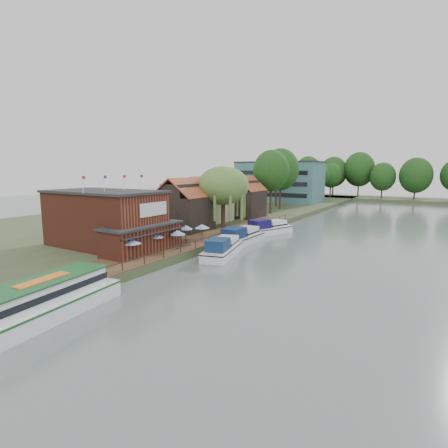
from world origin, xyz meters
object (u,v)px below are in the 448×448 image
Objects in this scene: cruiser_1 at (241,235)px; tour_boat at (36,302)px; umbrella_0 at (132,249)px; swan at (92,296)px; umbrella_4 at (202,233)px; umbrella_2 at (177,240)px; cruiser_0 at (223,246)px; cruiser_2 at (268,226)px; pub at (116,220)px; hotel_block at (279,182)px; cottage_a at (184,204)px; umbrella_3 at (186,234)px; cottage_c at (244,197)px; cottage_b at (204,199)px; willow at (223,197)px; umbrella_1 at (155,243)px.

cruiser_1 is 31.14m from tour_boat.
umbrella_0 is 5.40× the size of swan.
umbrella_2 is at bearing -88.62° from umbrella_4.
cruiser_0 is 0.98× the size of cruiser_2.
pub is 8.42× the size of umbrella_0.
cruiser_1 is at bearing -72.32° from hotel_block.
umbrella_4 is at bearing 144.25° from cruiser_0.
umbrella_0 is (7.46, -18.58, -2.96)m from cottage_a.
umbrella_3 is (-1.53, 3.60, 0.00)m from umbrella_2.
cottage_c is at bearing 105.72° from umbrella_4.
umbrella_0 is at bearing -78.05° from cruiser_2.
cottage_a reaches higher than tour_boat.
umbrella_4 is (8.13, -6.33, -2.96)m from cottage_a.
cottage_b is 4.04× the size of umbrella_3.
umbrella_0 is 10.43m from umbrella_3.
umbrella_0 is 12.27m from umbrella_4.
umbrella_0 is 27.79m from cruiser_2.
umbrella_4 is at bearing -72.24° from willow.
swan is at bearing 86.70° from tour_boat.
cruiser_0 is 23.59m from tour_boat.
cruiser_1 is (10.00, -19.47, -3.91)m from cottage_c.
cottage_a is 29.22m from swan.
cottage_a is 0.62× the size of tour_boat.
pub is at bearing -124.84° from cruiser_1.
umbrella_1 is 1.00× the size of umbrella_2.
hotel_block is 69.65m from umbrella_2.
umbrella_3 is 5.91m from cruiser_0.
umbrella_2 is (11.26, -21.78, -2.96)m from cottage_b.
cottage_b is at bearing 112.47° from umbrella_1.
umbrella_0 is at bearing -130.27° from cruiser_0.
pub is 1.92× the size of willow.
willow is at bearing 99.61° from umbrella_3.
umbrella_0 is 1.00× the size of umbrella_2.
pub is 25.33m from cottage_b.
cottage_c is 38.25m from umbrella_0.
cruiser_0 is (4.42, -1.72, -1.01)m from umbrella_4.
umbrella_0 is at bearing -85.97° from umbrella_3.
umbrella_4 is at bearing 86.90° from umbrella_0.
umbrella_2 reaches higher than cruiser_2.
cruiser_0 is at bearing 64.23° from umbrella_0.
umbrella_1 is 0.22× the size of cruiser_2.
pub is 15.05m from cottage_a.
umbrella_3 is 1.00× the size of umbrella_4.
umbrella_2 is at bearing 69.02° from umbrella_1.
pub is 7.76m from umbrella_0.
umbrella_1 is 8.54m from cruiser_0.
umbrella_3 is at bearing 49.97° from pub.
hotel_block is (-8.00, 71.00, 2.50)m from pub.
cottage_b reaches higher than umbrella_3.
cottage_b is at bearing 101.29° from tour_boat.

